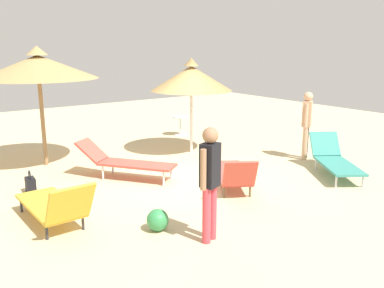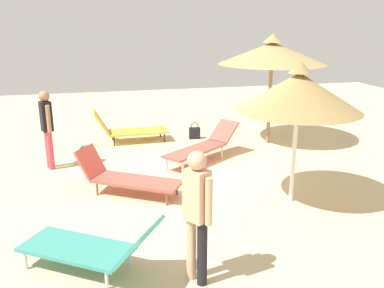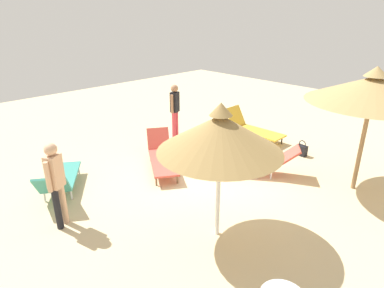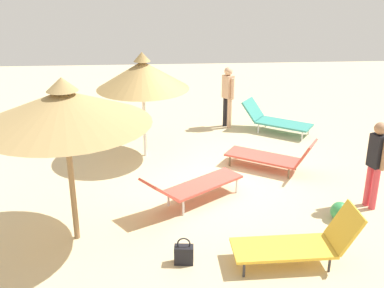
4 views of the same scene
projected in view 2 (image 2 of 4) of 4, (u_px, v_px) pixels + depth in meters
name	position (u px, v px, depth m)	size (l,w,h in m)	color
ground	(199.00, 184.00, 8.69)	(24.00, 24.00, 0.10)	beige
parasol_umbrella_center	(272.00, 53.00, 10.75)	(2.80, 2.80, 2.91)	olive
parasol_umbrella_front	(299.00, 92.00, 7.19)	(2.20, 2.20, 2.59)	white
lounge_chair_back	(127.00, 129.00, 11.41)	(0.75, 2.01, 0.93)	gold
lounge_chair_far_right	(94.00, 247.00, 5.49)	(1.64, 1.98, 0.83)	teal
lounge_chair_near_left	(204.00, 145.00, 9.83)	(1.79, 2.15, 0.82)	#CC4C3F
lounge_chair_near_right	(125.00, 176.00, 8.02)	(1.61, 2.04, 0.85)	#CC4C3F
person_standing_far_left	(47.00, 125.00, 9.19)	(0.44, 0.30, 1.77)	#D83F4C
person_standing_edge	(197.00, 209.00, 5.10)	(0.42, 0.34, 1.76)	black
handbag	(195.00, 133.00, 11.80)	(0.20, 0.32, 0.48)	black
beach_ball	(86.00, 152.00, 10.03)	(0.36, 0.36, 0.36)	#338C4C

